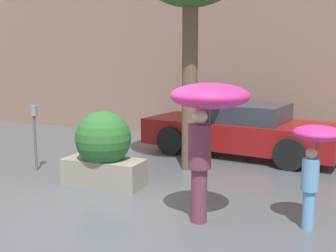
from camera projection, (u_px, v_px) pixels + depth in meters
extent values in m
plane|color=#51565B|center=(92.00, 210.00, 6.19)|extent=(40.00, 40.00, 0.00)
cube|color=#8C6B5B|center=(216.00, 29.00, 11.66)|extent=(18.00, 0.30, 6.00)
cube|color=gray|center=(104.00, 172.00, 7.39)|extent=(1.42, 0.61, 0.47)
sphere|color=#286028|center=(103.00, 139.00, 7.29)|extent=(0.97, 0.97, 0.97)
cylinder|color=brown|center=(199.00, 195.00, 5.69)|extent=(0.22, 0.22, 0.75)
cylinder|color=brown|center=(200.00, 146.00, 5.59)|extent=(0.31, 0.31, 0.60)
sphere|color=beige|center=(200.00, 117.00, 5.52)|extent=(0.20, 0.20, 0.20)
cylinder|color=#4C4C51|center=(210.00, 121.00, 5.46)|extent=(0.02, 0.02, 0.65)
ellipsoid|color=#E02D84|center=(210.00, 96.00, 5.40)|extent=(1.03, 1.03, 0.33)
cylinder|color=#669ED1|center=(308.00, 210.00, 5.46)|extent=(0.15, 0.15, 0.53)
cylinder|color=#669ED1|center=(310.00, 175.00, 5.39)|extent=(0.22, 0.22, 0.42)
sphere|color=tan|center=(311.00, 153.00, 5.34)|extent=(0.14, 0.14, 0.14)
cylinder|color=#4C4C51|center=(316.00, 153.00, 5.40)|extent=(0.02, 0.02, 0.51)
ellipsoid|color=#E02D84|center=(317.00, 133.00, 5.36)|extent=(0.62, 0.62, 0.20)
cube|color=maroon|center=(241.00, 134.00, 9.77)|extent=(4.63, 2.38, 0.60)
cube|color=#2D333D|center=(241.00, 112.00, 9.69)|extent=(2.19, 1.76, 0.40)
cylinder|color=black|center=(171.00, 141.00, 9.74)|extent=(0.68, 0.31, 0.65)
cylinder|color=black|center=(204.00, 130.00, 11.23)|extent=(0.68, 0.31, 0.65)
cylinder|color=black|center=(290.00, 154.00, 8.36)|extent=(0.68, 0.31, 0.65)
cylinder|color=black|center=(309.00, 140.00, 9.85)|extent=(0.68, 0.31, 0.65)
cylinder|color=brown|center=(190.00, 82.00, 8.24)|extent=(0.31, 0.31, 3.52)
cylinder|color=#595B60|center=(35.00, 143.00, 8.28)|extent=(0.05, 0.05, 1.11)
cylinder|color=gray|center=(34.00, 110.00, 8.18)|extent=(0.14, 0.14, 0.20)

